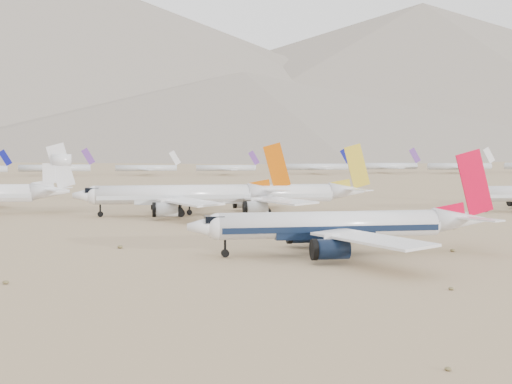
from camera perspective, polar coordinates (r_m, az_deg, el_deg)
The scene contains 8 objects.
ground at distance 113.94m, azimuth 4.53°, elevation -5.21°, with size 7000.00×7000.00×0.00m, color #8C7651.
main_airliner at distance 116.65m, azimuth 6.95°, elevation -2.67°, with size 48.62×47.49×17.16m.
row2_gold_tail at distance 182.19m, azimuth 0.92°, elevation -0.18°, with size 50.71×49.60×18.06m.
row2_orange_tail at distance 178.69m, azimuth -5.90°, elevation -0.25°, with size 51.30×50.18×18.30m.
distant_storage_row at distance 406.37m, azimuth -7.97°, elevation 1.95°, with size 503.59×53.12×14.76m.
mountain_range at distance 1768.32m, azimuth -6.22°, elevation 9.48°, with size 7354.00×3024.00×470.00m.
foothills at distance 1330.86m, azimuth 15.35°, elevation 5.89°, with size 4637.50×1395.00×155.00m.
desert_scrub at distance 86.97m, azimuth -9.15°, elevation -7.91°, with size 219.83×121.67×0.63m.
Camera 1 is at (-27.03, -109.21, 18.03)m, focal length 50.00 mm.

